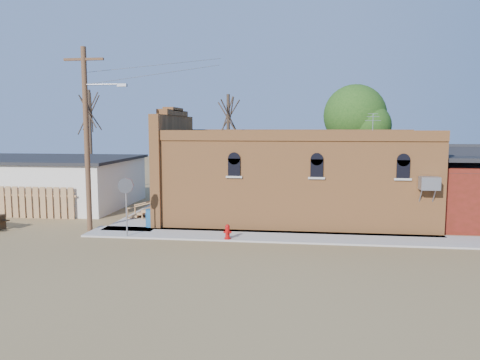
# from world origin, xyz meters

# --- Properties ---
(ground) EXTENTS (120.00, 120.00, 0.00)m
(ground) POSITION_xyz_m (0.00, 0.00, 0.00)
(ground) COLOR brown
(ground) RESTS_ON ground
(sidewalk_south) EXTENTS (19.00, 2.20, 0.08)m
(sidewalk_south) POSITION_xyz_m (1.50, 0.90, 0.04)
(sidewalk_south) COLOR #9E9991
(sidewalk_south) RESTS_ON ground
(sidewalk_west) EXTENTS (2.60, 10.00, 0.08)m
(sidewalk_west) POSITION_xyz_m (-6.30, 6.00, 0.04)
(sidewalk_west) COLOR #9E9991
(sidewalk_west) RESTS_ON ground
(brick_bar) EXTENTS (16.40, 7.97, 6.30)m
(brick_bar) POSITION_xyz_m (1.64, 5.49, 2.34)
(brick_bar) COLOR #C1743B
(brick_bar) RESTS_ON ground
(red_shed) EXTENTS (5.40, 6.40, 4.30)m
(red_shed) POSITION_xyz_m (11.50, 5.50, 2.27)
(red_shed) COLOR #4E1A0D
(red_shed) RESTS_ON ground
(wood_fence) EXTENTS (5.20, 0.10, 1.80)m
(wood_fence) POSITION_xyz_m (-12.80, 3.80, 0.90)
(wood_fence) COLOR #A56A4A
(wood_fence) RESTS_ON ground
(utility_pole) EXTENTS (3.12, 0.26, 9.00)m
(utility_pole) POSITION_xyz_m (-8.14, 1.20, 4.77)
(utility_pole) COLOR #462C1C
(utility_pole) RESTS_ON ground
(tree_bare_near) EXTENTS (2.80, 2.80, 7.65)m
(tree_bare_near) POSITION_xyz_m (-3.00, 13.00, 5.96)
(tree_bare_near) COLOR #403324
(tree_bare_near) RESTS_ON ground
(tree_bare_far) EXTENTS (2.80, 2.80, 8.16)m
(tree_bare_far) POSITION_xyz_m (-14.00, 14.00, 6.36)
(tree_bare_far) COLOR #403324
(tree_bare_far) RESTS_ON ground
(tree_leafy) EXTENTS (4.40, 4.40, 8.15)m
(tree_leafy) POSITION_xyz_m (6.00, 13.50, 5.93)
(tree_leafy) COLOR #403324
(tree_leafy) RESTS_ON ground
(fire_hydrant) EXTENTS (0.39, 0.37, 0.68)m
(fire_hydrant) POSITION_xyz_m (-1.03, -0.00, 0.41)
(fire_hydrant) COLOR #A30A09
(fire_hydrant) RESTS_ON sidewalk_south
(stop_sign) EXTENTS (0.60, 0.54, 2.75)m
(stop_sign) POSITION_xyz_m (-5.80, 0.00, 2.19)
(stop_sign) COLOR gray
(stop_sign) RESTS_ON sidewalk_south
(trash_barrel) EXTENTS (0.70, 0.70, 0.90)m
(trash_barrel) POSITION_xyz_m (-5.30, 2.11, 0.53)
(trash_barrel) COLOR navy
(trash_barrel) RESTS_ON sidewalk_west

